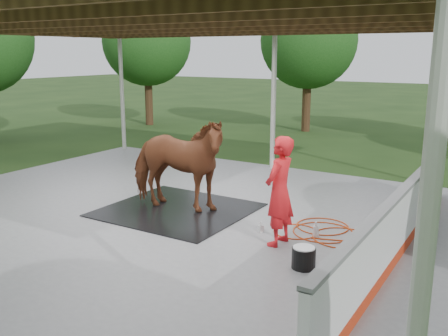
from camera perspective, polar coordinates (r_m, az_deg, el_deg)
The scene contains 12 objects.
ground at distance 10.63m, azimuth -5.82°, elevation -5.16°, with size 100.00×100.00×0.00m, color #1E3814.
concrete_slab at distance 10.63m, azimuth -5.83°, elevation -5.03°, with size 12.00×10.00×0.05m, color slate.
pavilion_structure at distance 10.12m, azimuth -6.36°, elevation 16.68°, with size 12.60×10.60×4.05m.
dasher_board at distance 8.59m, azimuth 19.43°, elevation -6.18°, with size 0.16×8.00×1.15m.
tree_belt at distance 10.67m, azimuth -1.94°, elevation 15.61°, with size 28.00×28.00×5.80m.
rubber_mat at distance 10.65m, azimuth -5.37°, elevation -4.77°, with size 2.92×2.74×0.02m, color black.
horse at distance 10.39m, azimuth -5.49°, elevation 0.48°, with size 1.07×2.34×1.98m, color brown.
handler at distance 8.57m, azimuth 6.35°, elevation -2.65°, with size 0.70×0.46×1.91m, color red.
wash_bucket at distance 7.93m, azimuth 9.09°, elevation -10.04°, with size 0.37×0.37×0.34m.
soap_bottle_a at distance 9.21m, azimuth 10.46°, elevation -6.93°, with size 0.11×0.12×0.30m, color silver.
soap_bottle_b at distance 9.36m, azimuth 4.22°, elevation -6.74°, with size 0.09×0.09×0.20m, color #338CD8.
hose_coil at distance 9.51m, azimuth 11.35°, elevation -7.19°, with size 2.29×1.45×0.02m.
Camera 1 is at (6.18, -7.99, 3.32)m, focal length 40.00 mm.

